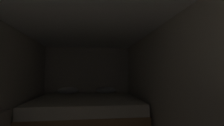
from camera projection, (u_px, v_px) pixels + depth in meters
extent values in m
cube|color=beige|center=(88.00, 81.00, 5.02)|extent=(2.60, 0.05, 2.06)
cube|color=beige|center=(169.00, 89.00, 2.50)|extent=(0.05, 5.37, 2.06)
cube|color=white|center=(85.00, 17.00, 2.41)|extent=(2.60, 5.37, 0.05)
cube|color=#9E7247|center=(86.00, 118.00, 3.86)|extent=(2.38, 2.10, 0.47)
cube|color=beige|center=(86.00, 103.00, 3.88)|extent=(2.34, 2.06, 0.22)
ellipsoid|color=white|center=(68.00, 90.00, 4.65)|extent=(0.58, 0.32, 0.19)
ellipsoid|color=white|center=(106.00, 90.00, 4.79)|extent=(0.58, 0.32, 0.19)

